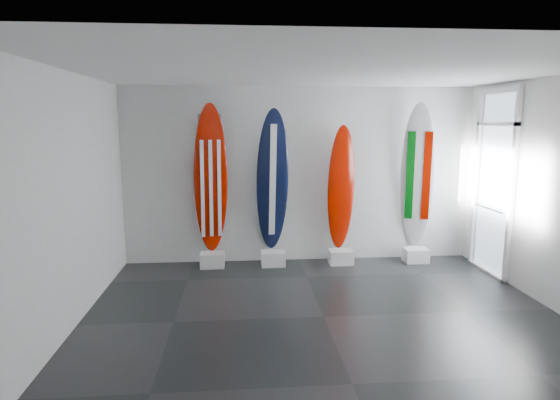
{
  "coord_description": "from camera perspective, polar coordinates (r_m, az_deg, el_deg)",
  "views": [
    {
      "loc": [
        -1.01,
        -5.52,
        2.42
      ],
      "look_at": [
        -0.43,
        1.4,
        1.26
      ],
      "focal_mm": 30.28,
      "sensor_mm": 36.0,
      "label": 1
    }
  ],
  "objects": [
    {
      "name": "glass_door",
      "position": [
        8.18,
        24.4,
        1.66
      ],
      "size": [
        0.12,
        1.16,
        2.85
      ],
      "primitive_type": null,
      "color": "white",
      "rests_on": "floor"
    },
    {
      "name": "display_block_navy",
      "position": [
        8.06,
        -0.83,
        -7.09
      ],
      "size": [
        0.4,
        0.3,
        0.24
      ],
      "primitive_type": "cube",
      "color": "white",
      "rests_on": "floor"
    },
    {
      "name": "surfboard_italy",
      "position": [
        8.42,
        16.26,
        2.76
      ],
      "size": [
        0.67,
        0.58,
        2.51
      ],
      "primitive_type": "ellipsoid",
      "rotation": [
        0.13,
        0.0,
        -0.33
      ],
      "color": "silver",
      "rests_on": "display_block_italy"
    },
    {
      "name": "wall_outlet",
      "position": [
        8.39,
        -14.56,
        -5.09
      ],
      "size": [
        0.09,
        0.02,
        0.13
      ],
      "primitive_type": "cube",
      "color": "silver",
      "rests_on": "wall_back"
    },
    {
      "name": "surfboard_swiss",
      "position": [
        8.06,
        7.38,
        1.45
      ],
      "size": [
        0.51,
        0.27,
        2.13
      ],
      "primitive_type": "ellipsoid",
      "rotation": [
        0.05,
        0.0,
        0.19
      ],
      "color": "#970E00",
      "rests_on": "display_block_swiss"
    },
    {
      "name": "wall_left",
      "position": [
        5.94,
        -24.27,
        -0.26
      ],
      "size": [
        0.0,
        5.0,
        5.0
      ],
      "primitive_type": "plane",
      "rotation": [
        1.57,
        0.0,
        1.57
      ],
      "color": "silver",
      "rests_on": "ground"
    },
    {
      "name": "wall_back",
      "position": [
        8.14,
        2.39,
        3.0
      ],
      "size": [
        6.0,
        0.0,
        6.0
      ],
      "primitive_type": "plane",
      "rotation": [
        1.57,
        0.0,
        0.0
      ],
      "color": "silver",
      "rests_on": "ground"
    },
    {
      "name": "surfboard_usa",
      "position": [
        7.88,
        -8.34,
        2.52
      ],
      "size": [
        0.59,
        0.31,
        2.48
      ],
      "primitive_type": "ellipsoid",
      "rotation": [
        0.04,
        0.0,
        0.23
      ],
      "color": "#970E00",
      "rests_on": "display_block_usa"
    },
    {
      "name": "floor",
      "position": [
        6.12,
        5.28,
        -13.86
      ],
      "size": [
        6.0,
        6.0,
        0.0
      ],
      "primitive_type": "plane",
      "color": "black",
      "rests_on": "ground"
    },
    {
      "name": "display_block_italy",
      "position": [
        8.59,
        16.07,
        -6.42
      ],
      "size": [
        0.4,
        0.3,
        0.24
      ],
      "primitive_type": "cube",
      "color": "white",
      "rests_on": "floor"
    },
    {
      "name": "wall_front",
      "position": [
        3.32,
        13.25,
        -6.88
      ],
      "size": [
        6.0,
        0.0,
        6.0
      ],
      "primitive_type": "plane",
      "rotation": [
        -1.57,
        0.0,
        0.0
      ],
      "color": "silver",
      "rests_on": "ground"
    },
    {
      "name": "display_block_usa",
      "position": [
        8.06,
        -8.15,
        -7.19
      ],
      "size": [
        0.4,
        0.3,
        0.24
      ],
      "primitive_type": "cube",
      "color": "white",
      "rests_on": "floor"
    },
    {
      "name": "display_block_swiss",
      "position": [
        8.22,
        7.35,
        -6.83
      ],
      "size": [
        0.4,
        0.3,
        0.24
      ],
      "primitive_type": "cube",
      "color": "white",
      "rests_on": "floor"
    },
    {
      "name": "surfboard_navy",
      "position": [
        7.88,
        -0.91,
        2.32
      ],
      "size": [
        0.58,
        0.41,
        2.4
      ],
      "primitive_type": "ellipsoid",
      "rotation": [
        0.11,
        0.0,
        0.14
      ],
      "color": "black",
      "rests_on": "display_block_navy"
    },
    {
      "name": "ceiling",
      "position": [
        5.65,
        5.76,
        15.34
      ],
      "size": [
        6.0,
        6.0,
        0.0
      ],
      "primitive_type": "plane",
      "rotation": [
        3.14,
        0.0,
        0.0
      ],
      "color": "white",
      "rests_on": "wall_back"
    }
  ]
}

